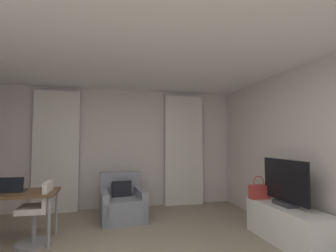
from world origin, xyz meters
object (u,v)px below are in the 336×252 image
object	(u,v)px
desk	(7,197)
tv_console	(288,225)
desk_chair	(37,216)
tv_flatscreen	(285,184)
handbag_primary	(259,191)
armchair	(122,204)
laptop	(13,189)

from	to	relation	value
desk	tv_console	world-z (taller)	desk
tv_console	desk_chair	bearing A→B (deg)	167.08
tv_flatscreen	handbag_primary	distance (m)	0.53
armchair	desk	bearing A→B (deg)	-153.25
desk	laptop	bearing A→B (deg)	20.11
desk	tv_console	xyz separation A→B (m)	(3.89, -0.87, -0.41)
laptop	tv_console	xyz separation A→B (m)	(3.83, -0.90, -0.51)
armchair	desk	world-z (taller)	armchair
armchair	laptop	bearing A→B (deg)	-153.01
laptop	tv_console	distance (m)	3.97
desk_chair	laptop	bearing A→B (deg)	164.43
desk_chair	tv_flatscreen	size ratio (longest dim) A/B	0.97
armchair	handbag_primary	xyz separation A→B (m)	(2.11, -1.18, 0.37)
armchair	tv_console	distance (m)	2.82
desk	tv_console	bearing A→B (deg)	-12.66
armchair	tv_flatscreen	xyz separation A→B (m)	(2.24, -1.66, 0.56)
desk	armchair	bearing A→B (deg)	26.75
desk	laptop	xyz separation A→B (m)	(0.06, 0.02, 0.11)
laptop	handbag_primary	world-z (taller)	laptop
tv_console	handbag_primary	xyz separation A→B (m)	(-0.13, 0.52, 0.38)
armchair	tv_flatscreen	size ratio (longest dim) A/B	1.01
desk	tv_flatscreen	distance (m)	3.98
desk_chair	tv_console	distance (m)	3.57
desk_chair	laptop	size ratio (longest dim) A/B	2.72
desk_chair	handbag_primary	distance (m)	3.37
laptop	desk_chair	bearing A→B (deg)	-15.57
tv_flatscreen	desk_chair	bearing A→B (deg)	167.85
desk	tv_flatscreen	world-z (taller)	tv_flatscreen
desk	handbag_primary	size ratio (longest dim) A/B	3.57
armchair	desk_chair	size ratio (longest dim) A/B	1.04
desk_chair	laptop	xyz separation A→B (m)	(-0.35, 0.10, 0.38)
desk	tv_flatscreen	size ratio (longest dim) A/B	1.44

